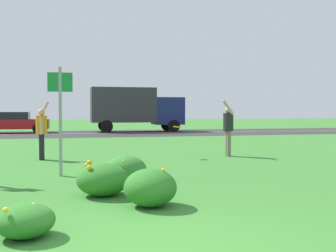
# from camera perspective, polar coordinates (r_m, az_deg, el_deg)

# --- Properties ---
(ground_plane) EXTENTS (120.00, 120.00, 0.00)m
(ground_plane) POSITION_cam_1_polar(r_m,az_deg,el_deg) (15.93, -10.72, -3.37)
(ground_plane) COLOR #387A2D
(highway_strip) EXTENTS (120.00, 8.66, 0.01)m
(highway_strip) POSITION_cam_1_polar(r_m,az_deg,el_deg) (27.79, -11.95, -1.05)
(highway_strip) COLOR #2D2D30
(highway_strip) RESTS_ON ground
(highway_center_stripe) EXTENTS (120.00, 0.16, 0.00)m
(highway_center_stripe) POSITION_cam_1_polar(r_m,az_deg,el_deg) (27.79, -11.95, -1.04)
(highway_center_stripe) COLOR yellow
(highway_center_stripe) RESTS_ON ground
(daylily_clump_mid_right) EXTENTS (0.84, 0.88, 0.61)m
(daylily_clump_mid_right) POSITION_cam_1_polar(r_m,az_deg,el_deg) (6.49, -2.50, -8.59)
(daylily_clump_mid_right) COLOR #2D7526
(daylily_clump_mid_right) RESTS_ON ground
(daylily_clump_front_left) EXTENTS (0.71, 0.74, 0.43)m
(daylily_clump_front_left) POSITION_cam_1_polar(r_m,az_deg,el_deg) (5.26, -19.35, -12.35)
(daylily_clump_front_left) COLOR #2D7526
(daylily_clump_front_left) RESTS_ON ground
(daylily_clump_near_camera) EXTENTS (0.93, 0.92, 0.64)m
(daylily_clump_near_camera) POSITION_cam_1_polar(r_m,az_deg,el_deg) (7.38, -9.11, -7.38)
(daylily_clump_near_camera) COLOR #2D7526
(daylily_clump_near_camera) RESTS_ON ground
(daylily_clump_front_center) EXTENTS (0.85, 0.84, 0.59)m
(daylily_clump_front_center) POSITION_cam_1_polar(r_m,az_deg,el_deg) (8.47, -5.89, -6.11)
(daylily_clump_front_center) COLOR #337F2D
(daylily_clump_front_center) RESTS_ON ground
(sign_post_by_roadside) EXTENTS (0.56, 0.10, 2.52)m
(sign_post_by_roadside) POSITION_cam_1_polar(r_m,az_deg,el_deg) (9.71, -14.82, 2.17)
(sign_post_by_roadside) COLOR #93969B
(sign_post_by_roadside) RESTS_ON ground
(person_thrower_orange_shirt) EXTENTS (0.40, 0.50, 1.82)m
(person_thrower_orange_shirt) POSITION_cam_1_polar(r_m,az_deg,el_deg) (13.16, -17.26, -0.44)
(person_thrower_orange_shirt) COLOR orange
(person_thrower_orange_shirt) RESTS_ON ground
(person_catcher_dark_shirt) EXTENTS (0.46, 0.50, 1.88)m
(person_catcher_dark_shirt) POSITION_cam_1_polar(r_m,az_deg,el_deg) (13.70, 8.40, -0.07)
(person_catcher_dark_shirt) COLOR #232328
(person_catcher_dark_shirt) RESTS_ON ground
(frisbee_orange) EXTENTS (0.25, 0.25, 0.08)m
(frisbee_orange) POSITION_cam_1_polar(r_m,az_deg,el_deg) (13.02, 1.27, -0.12)
(frisbee_orange) COLOR orange
(car_red_center_left) EXTENTS (4.50, 2.00, 1.45)m
(car_red_center_left) POSITION_cam_1_polar(r_m,az_deg,el_deg) (29.93, -20.67, 0.49)
(car_red_center_left) COLOR maroon
(car_red_center_left) RESTS_ON ground
(box_truck_navy) EXTENTS (6.70, 2.46, 3.20)m
(box_truck_navy) POSITION_cam_1_polar(r_m,az_deg,el_deg) (30.06, -4.62, 2.65)
(box_truck_navy) COLOR navy
(box_truck_navy) RESTS_ON ground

